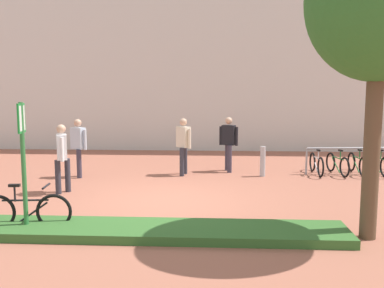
# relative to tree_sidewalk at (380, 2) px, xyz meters

# --- Properties ---
(ground_plane) EXTENTS (60.00, 60.00, 0.00)m
(ground_plane) POSITION_rel_tree_sidewalk_xyz_m (-3.76, 2.32, -3.97)
(ground_plane) COLOR #9E5B47
(building_facade) EXTENTS (28.00, 1.20, 10.00)m
(building_facade) POSITION_rel_tree_sidewalk_xyz_m (-3.76, 11.26, 1.03)
(building_facade) COLOR silver
(building_facade) RESTS_ON ground
(planter_strip) EXTENTS (7.00, 1.10, 0.16)m
(planter_strip) POSITION_rel_tree_sidewalk_xyz_m (-3.82, -0.07, -3.89)
(planter_strip) COLOR #336028
(planter_strip) RESTS_ON ground
(tree_sidewalk) EXTENTS (2.40, 2.40, 5.33)m
(tree_sidewalk) POSITION_rel_tree_sidewalk_xyz_m (0.00, 0.00, 0.00)
(tree_sidewalk) COLOR brown
(tree_sidewalk) RESTS_ON ground
(parking_sign_post) EXTENTS (0.08, 0.36, 2.35)m
(parking_sign_post) POSITION_rel_tree_sidewalk_xyz_m (-6.04, -0.07, -2.43)
(parking_sign_post) COLOR #2D7238
(parking_sign_post) RESTS_ON ground
(bike_at_sign) EXTENTS (1.68, 0.42, 0.86)m
(bike_at_sign) POSITION_rel_tree_sidewalk_xyz_m (-6.12, 0.12, -3.62)
(bike_at_sign) COLOR black
(bike_at_sign) RESTS_ON ground
(bike_rack_cluster) EXTENTS (3.20, 1.82, 0.83)m
(bike_rack_cluster) POSITION_rel_tree_sidewalk_xyz_m (1.69, 5.83, -3.62)
(bike_rack_cluster) COLOR #99999E
(bike_rack_cluster) RESTS_ON ground
(bollard_steel) EXTENTS (0.16, 0.16, 0.90)m
(bollard_steel) POSITION_rel_tree_sidewalk_xyz_m (-1.24, 5.30, -3.52)
(bollard_steel) COLOR #ADADB2
(bollard_steel) RESTS_ON ground
(person_casual_tan) EXTENTS (0.48, 0.49, 1.72)m
(person_casual_tan) POSITION_rel_tree_sidewalk_xyz_m (-3.62, 5.39, -2.99)
(person_casual_tan) COLOR #2D2D38
(person_casual_tan) RESTS_ON ground
(person_shirt_white) EXTENTS (0.37, 0.58, 1.72)m
(person_shirt_white) POSITION_rel_tree_sidewalk_xyz_m (-6.45, 2.94, -2.99)
(person_shirt_white) COLOR #2D2D38
(person_shirt_white) RESTS_ON ground
(person_suited_navy) EXTENTS (0.58, 0.50, 1.72)m
(person_suited_navy) POSITION_rel_tree_sidewalk_xyz_m (-2.24, 6.02, -2.99)
(person_suited_navy) COLOR #383342
(person_suited_navy) RESTS_ON ground
(person_shirt_blue) EXTENTS (0.56, 0.39, 1.72)m
(person_shirt_blue) POSITION_rel_tree_sidewalk_xyz_m (-6.67, 4.88, -2.99)
(person_shirt_blue) COLOR #383342
(person_shirt_blue) RESTS_ON ground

